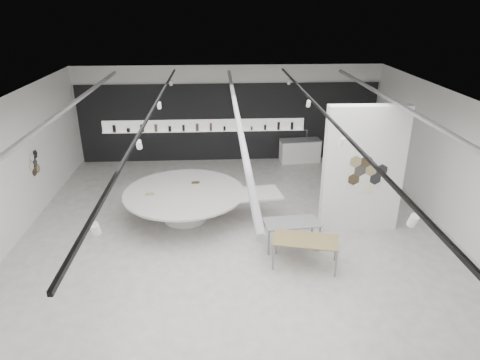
{
  "coord_description": "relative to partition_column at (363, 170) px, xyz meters",
  "views": [
    {
      "loc": [
        -0.47,
        -9.69,
        6.13
      ],
      "look_at": [
        0.13,
        1.2,
        1.49
      ],
      "focal_mm": 32.0,
      "sensor_mm": 36.0,
      "label": 1
    }
  ],
  "objects": [
    {
      "name": "room",
      "position": [
        -3.59,
        -1.0,
        0.27
      ],
      "size": [
        12.02,
        14.02,
        3.82
      ],
      "color": "beige",
      "rests_on": "ground"
    },
    {
      "name": "back_wall_display",
      "position": [
        -3.58,
        5.94,
        -0.26
      ],
      "size": [
        11.8,
        0.27,
        3.1
      ],
      "color": "black",
      "rests_on": "ground"
    },
    {
      "name": "partition_column",
      "position": [
        0.0,
        0.0,
        0.0
      ],
      "size": [
        2.2,
        0.38,
        3.6
      ],
      "color": "white",
      "rests_on": "ground"
    },
    {
      "name": "display_island",
      "position": [
        -4.91,
        0.8,
        -1.21
      ],
      "size": [
        4.89,
        4.02,
        0.91
      ],
      "rotation": [
        0.0,
        0.0,
        0.14
      ],
      "color": "white",
      "rests_on": "ground"
    },
    {
      "name": "sample_table_wood",
      "position": [
        -1.88,
        -1.8,
        -1.12
      ],
      "size": [
        1.72,
        1.14,
        0.74
      ],
      "rotation": [
        0.0,
        0.0,
        -0.24
      ],
      "color": "olive",
      "rests_on": "ground"
    },
    {
      "name": "sample_table_stone",
      "position": [
        -2.08,
        -0.91,
        -1.13
      ],
      "size": [
        1.49,
        0.84,
        0.74
      ],
      "rotation": [
        0.0,
        0.0,
        0.09
      ],
      "color": "gray",
      "rests_on": "ground"
    },
    {
      "name": "kitchen_counter",
      "position": [
        -0.66,
        5.51,
        -1.34
      ],
      "size": [
        1.68,
        0.79,
        1.28
      ],
      "rotation": [
        0.0,
        0.0,
        0.1
      ],
      "color": "white",
      "rests_on": "ground"
    }
  ]
}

